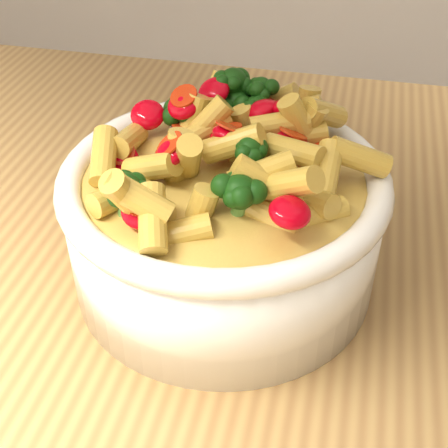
# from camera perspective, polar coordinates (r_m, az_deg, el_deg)

# --- Properties ---
(table) EXTENTS (1.20, 0.80, 0.90)m
(table) POSITION_cam_1_polar(r_m,az_deg,el_deg) (0.51, 8.27, -17.29)
(table) COLOR #A98148
(table) RESTS_ON ground
(serving_bowl) EXTENTS (0.22, 0.22, 0.09)m
(serving_bowl) POSITION_cam_1_polar(r_m,az_deg,el_deg) (0.43, 0.00, 0.12)
(serving_bowl) COLOR white
(serving_bowl) RESTS_ON table
(pasta_salad) EXTENTS (0.17, 0.17, 0.04)m
(pasta_salad) POSITION_cam_1_polar(r_m,az_deg,el_deg) (0.40, -0.00, 6.81)
(pasta_salad) COLOR gold
(pasta_salad) RESTS_ON serving_bowl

